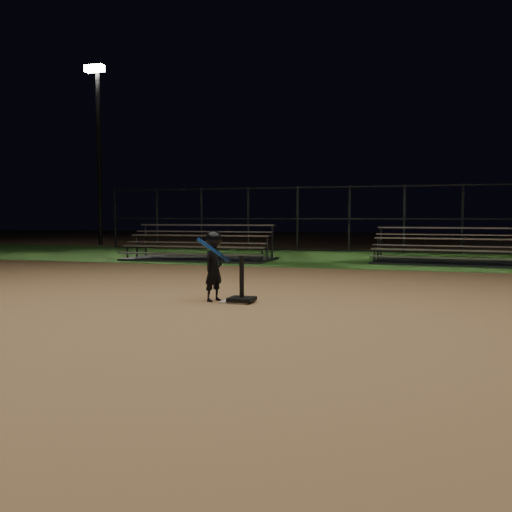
# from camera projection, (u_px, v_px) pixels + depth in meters

# --- Properties ---
(ground) EXTENTS (80.00, 80.00, 0.00)m
(ground) POSITION_uv_depth(u_px,v_px,m) (237.00, 302.00, 8.68)
(ground) COLOR #9F7448
(ground) RESTS_ON ground
(grass_strip) EXTENTS (60.00, 8.00, 0.01)m
(grass_strip) POSITION_uv_depth(u_px,v_px,m) (337.00, 257.00, 18.22)
(grass_strip) COLOR #2D5E1E
(grass_strip) RESTS_ON ground
(home_plate) EXTENTS (0.45, 0.45, 0.02)m
(home_plate) POSITION_uv_depth(u_px,v_px,m) (237.00, 301.00, 8.68)
(home_plate) COLOR beige
(home_plate) RESTS_ON ground
(batting_tee) EXTENTS (0.38, 0.38, 0.70)m
(batting_tee) POSITION_uv_depth(u_px,v_px,m) (242.00, 293.00, 8.60)
(batting_tee) COLOR black
(batting_tee) RESTS_ON home_plate
(child_batter) EXTENTS (0.47, 0.56, 1.11)m
(child_batter) POSITION_uv_depth(u_px,v_px,m) (214.00, 264.00, 8.73)
(child_batter) COLOR black
(child_batter) RESTS_ON ground
(bleacher_left) EXTENTS (4.50, 2.28, 1.09)m
(bleacher_left) POSITION_uv_depth(u_px,v_px,m) (200.00, 253.00, 17.09)
(bleacher_left) COLOR #A2A2A7
(bleacher_left) RESTS_ON ground
(bleacher_right) EXTENTS (4.34, 2.37, 1.03)m
(bleacher_right) POSITION_uv_depth(u_px,v_px,m) (450.00, 257.00, 15.66)
(bleacher_right) COLOR silver
(bleacher_right) RESTS_ON ground
(backstop_fence) EXTENTS (20.08, 0.08, 2.50)m
(backstop_fence) POSITION_uv_depth(u_px,v_px,m) (349.00, 219.00, 21.00)
(backstop_fence) COLOR #38383D
(backstop_fence) RESTS_ON ground
(light_pole_left) EXTENTS (0.90, 0.53, 8.30)m
(light_pole_left) POSITION_uv_depth(u_px,v_px,m) (98.00, 139.00, 26.10)
(light_pole_left) COLOR #2D2D30
(light_pole_left) RESTS_ON ground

